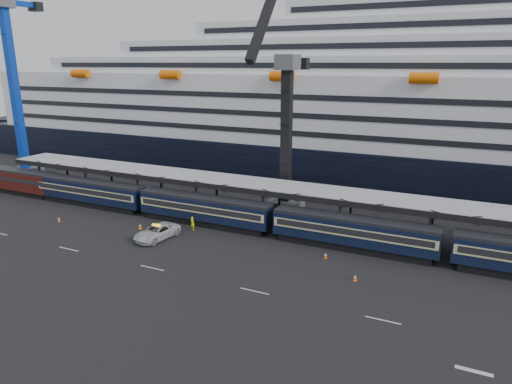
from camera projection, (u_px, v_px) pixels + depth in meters
ground at (414, 304)px, 41.13m from camera, size 260.00×260.00×0.00m
train at (383, 236)px, 51.14m from camera, size 133.05×3.00×4.05m
canopy at (433, 206)px, 51.89m from camera, size 130.00×6.25×5.53m
cruise_ship at (446, 115)px, 78.26m from camera, size 214.09×28.84×34.00m
crane_blue at (11, 79)px, 80.79m from camera, size 4.50×19.91×52.01m
crane_dark_near at (285, 131)px, 62.22m from camera, size 4.50×17.75×35.08m
pickup_truck at (157, 232)px, 56.04m from camera, size 3.79×6.57×1.72m
worker at (192, 223)px, 58.96m from camera, size 0.75×0.59×1.82m
traffic_cone_a at (59, 219)px, 62.16m from camera, size 0.36×0.36×0.73m
traffic_cone_b at (140, 226)px, 59.45m from camera, size 0.41×0.41×0.81m
traffic_cone_c at (326, 255)px, 50.60m from camera, size 0.35×0.35×0.69m
traffic_cone_d at (355, 278)px, 45.33m from camera, size 0.36×0.36×0.73m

